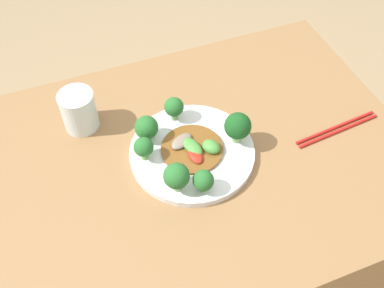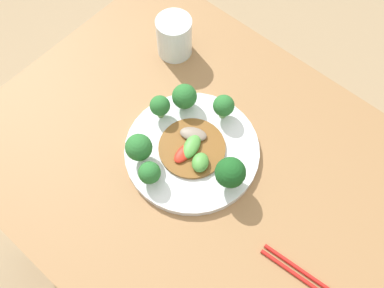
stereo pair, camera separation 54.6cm
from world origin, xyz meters
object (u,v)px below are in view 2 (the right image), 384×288
(broccoli_east, at_px, (160,106))
(chopsticks, at_px, (315,284))
(broccoli_southeast, at_px, (184,97))
(drinking_glass, at_px, (174,36))
(plate, at_px, (192,151))
(broccoli_south, at_px, (224,106))
(stirfry_center, at_px, (193,148))
(broccoli_northeast, at_px, (139,148))
(broccoli_west, at_px, (229,174))
(broccoli_north, at_px, (150,173))

(broccoli_east, distance_m, chopsticks, 0.44)
(broccoli_southeast, relative_size, broccoli_east, 1.07)
(drinking_glass, height_order, chopsticks, drinking_glass)
(plate, xyz_separation_m, broccoli_east, (0.10, -0.02, 0.04))
(chopsticks, bearing_deg, broccoli_south, -24.62)
(broccoli_south, distance_m, drinking_glass, 0.21)
(broccoli_south, height_order, stirfry_center, broccoli_south)
(plate, distance_m, drinking_glass, 0.27)
(stirfry_center, xyz_separation_m, chopsticks, (-0.33, 0.05, -0.02))
(broccoli_east, height_order, chopsticks, broccoli_east)
(broccoli_northeast, xyz_separation_m, chopsticks, (-0.39, -0.03, -0.05))
(broccoli_southeast, height_order, broccoli_south, broccoli_southeast)
(broccoli_west, xyz_separation_m, drinking_glass, (0.30, -0.18, -0.01))
(broccoli_northeast, distance_m, stirfry_center, 0.11)
(chopsticks, bearing_deg, plate, -9.15)
(broccoli_southeast, bearing_deg, plate, 139.82)
(broccoli_west, xyz_separation_m, chopsticks, (-0.23, 0.04, -0.06))
(plate, distance_m, broccoli_south, 0.11)
(broccoli_southeast, relative_size, chopsticks, 0.28)
(broccoli_south, height_order, broccoli_northeast, broccoli_northeast)
(broccoli_north, height_order, broccoli_west, broccoli_west)
(broccoli_south, relative_size, stirfry_center, 0.44)
(broccoli_west, bearing_deg, drinking_glass, -31.25)
(drinking_glass, distance_m, chopsticks, 0.58)
(broccoli_south, distance_m, broccoli_east, 0.13)
(drinking_glass, xyz_separation_m, chopsticks, (-0.53, 0.22, -0.04))
(broccoli_north, relative_size, broccoli_northeast, 0.77)
(broccoli_south, bearing_deg, plate, 92.13)
(plate, distance_m, stirfry_center, 0.02)
(broccoli_northeast, distance_m, chopsticks, 0.40)
(broccoli_southeast, height_order, chopsticks, broccoli_southeast)
(broccoli_north, bearing_deg, broccoli_west, -142.27)
(stirfry_center, relative_size, chopsticks, 0.63)
(broccoli_north, height_order, broccoli_east, broccoli_east)
(broccoli_east, relative_size, broccoli_northeast, 0.83)
(broccoli_east, xyz_separation_m, broccoli_west, (-0.20, 0.03, 0.01))
(plate, bearing_deg, broccoli_southeast, -40.18)
(broccoli_south, xyz_separation_m, drinking_glass, (0.20, -0.07, -0.00))
(plate, xyz_separation_m, broccoli_north, (0.02, 0.10, 0.04))
(broccoli_west, bearing_deg, broccoli_northeast, 22.66)
(plate, relative_size, broccoli_southeast, 4.44)
(plate, distance_m, broccoli_northeast, 0.11)
(broccoli_south, height_order, drinking_glass, drinking_glass)
(broccoli_southeast, distance_m, broccoli_south, 0.08)
(plate, height_order, chopsticks, plate)
(broccoli_southeast, xyz_separation_m, chopsticks, (-0.41, 0.12, -0.05))
(broccoli_north, bearing_deg, broccoli_northeast, -24.48)
(broccoli_north, bearing_deg, broccoli_south, -93.44)
(chopsticks, bearing_deg, drinking_glass, -22.84)
(broccoli_east, distance_m, broccoli_west, 0.20)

